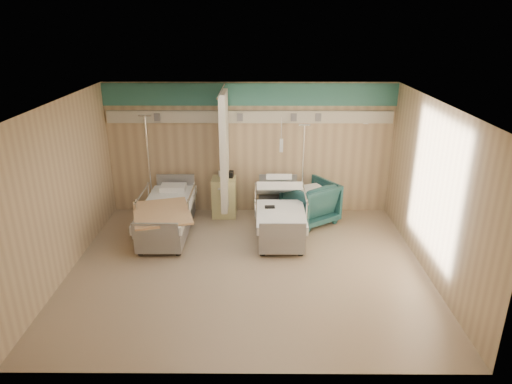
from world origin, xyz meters
TOP-DOWN VIEW (x-y plane):
  - ground at (0.00, 0.00)m, footprint 6.00×5.00m
  - room_walls at (-0.03, 0.25)m, footprint 6.04×5.04m
  - bed_right at (0.60, 1.30)m, footprint 1.00×2.16m
  - bed_left at (-1.60, 1.30)m, footprint 1.00×2.16m
  - bedside_cabinet at (-0.55, 2.20)m, footprint 0.50×0.48m
  - visitor_armchair at (1.25, 1.90)m, footprint 1.31×1.31m
  - waffle_blanket at (1.25, 1.85)m, footprint 0.72×0.69m
  - iv_stand_right at (1.10, 2.14)m, footprint 0.36×0.36m
  - iv_stand_left at (-2.10, 2.19)m, footprint 0.39×0.39m
  - call_remote at (0.40, 1.12)m, footprint 0.19×0.09m
  - tan_blanket at (-1.60, 0.84)m, footprint 1.31×1.49m
  - toiletry_bag at (-0.47, 2.27)m, footprint 0.26×0.18m
  - white_cup at (-0.63, 2.34)m, footprint 0.11×0.11m

SIDE VIEW (x-z plane):
  - ground at x=0.00m, z-range 0.00..0.00m
  - bed_right at x=0.60m, z-range 0.00..0.63m
  - bed_left at x=-1.60m, z-range 0.00..0.63m
  - iv_stand_right at x=1.10m, z-range -0.59..1.42m
  - bedside_cabinet at x=-0.55m, z-range 0.00..0.85m
  - visitor_armchair at x=1.25m, z-range 0.00..0.87m
  - iv_stand_left at x=-2.10m, z-range -0.65..1.55m
  - call_remote at x=0.40m, z-range 0.63..0.67m
  - tan_blanket at x=-1.60m, z-range 0.63..0.67m
  - waffle_blanket at x=1.25m, z-range 0.87..0.94m
  - white_cup at x=-0.63m, z-range 0.85..0.97m
  - toiletry_bag at x=-0.47m, z-range 0.85..0.98m
  - room_walls at x=-0.03m, z-range 0.45..3.27m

